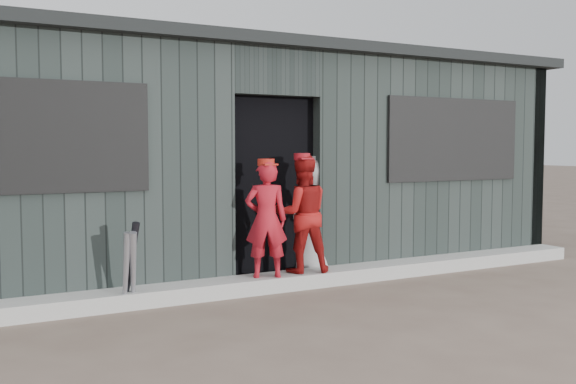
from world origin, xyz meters
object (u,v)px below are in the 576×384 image
bat_right (131,265)px  dugout (224,161)px  bat_left (126,272)px  player_red_left (266,220)px  bat_mid (133,270)px  player_grey_back (313,218)px  player_red_right (302,214)px

bat_right → dugout: (1.65, 1.80, 0.88)m
bat_left → player_red_left: (1.44, 0.12, 0.37)m
bat_mid → player_grey_back: player_grey_back is taller
bat_left → bat_right: bearing=42.7°
player_red_right → player_grey_back: size_ratio=0.92×
player_red_left → player_red_right: 0.46m
bat_mid → player_red_right: bearing=5.5°
player_grey_back → dugout: size_ratio=0.16×
bat_right → player_grey_back: size_ratio=0.61×
bat_left → player_red_left: bearing=4.7°
bat_left → bat_right: 0.09m
bat_mid → player_red_left: size_ratio=0.63×
bat_left → dugout: bearing=47.4°
bat_mid → player_red_right: size_ratio=0.61×
player_red_right → dugout: dugout is taller
player_grey_back → dugout: 1.56m
bat_left → bat_mid: bat_mid is taller
bat_mid → bat_right: size_ratio=0.90×
bat_mid → player_red_left: bearing=4.4°
bat_left → player_red_right: player_red_right is taller
player_red_left → dugout: bearing=-78.8°
player_red_right → player_red_left: bearing=23.0°
bat_left → dugout: size_ratio=0.09×
bat_right → player_red_right: 1.87m
player_red_left → player_grey_back: bearing=-132.6°
player_red_left → player_grey_back: size_ratio=0.88×
player_red_right → dugout: (-0.18, 1.67, 0.53)m
bat_left → player_grey_back: (2.23, 0.53, 0.31)m
bat_left → player_red_left: 1.49m
player_red_right → dugout: size_ratio=0.15×
bat_left → bat_right: size_ratio=0.88×
bat_mid → dugout: bearing=48.3°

